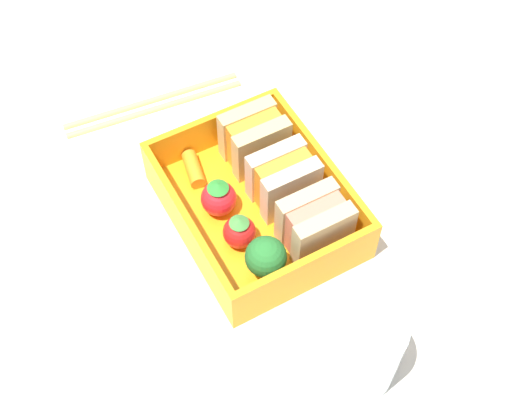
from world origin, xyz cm
name	(u,v)px	position (x,y,z in cm)	size (l,w,h in cm)	color
ground_plane	(256,222)	(0.00, 0.00, -1.00)	(120.00, 120.00, 2.00)	beige
bento_tray	(256,212)	(0.00, 0.00, 0.60)	(17.47, 13.84, 1.20)	orange
bento_rim	(256,196)	(0.00, 0.00, 3.14)	(17.47, 13.84, 3.88)	orange
sandwich_left	(254,139)	(-5.22, 2.71, 3.78)	(4.11, 5.42, 5.15)	tan
sandwich_center_left	(283,180)	(0.00, 2.71, 3.78)	(4.11, 5.42, 5.15)	#D7B48E
sandwich_center	(315,224)	(5.22, 2.71, 3.78)	(4.11, 5.42, 5.15)	tan
carrot_stick_far_left	(193,169)	(-6.16, -3.12, 1.89)	(1.37, 1.37, 3.57)	orange
strawberry_far_left	(219,198)	(-1.57, -2.84, 2.89)	(3.15, 3.15, 3.75)	red
strawberry_left	(239,231)	(2.25, -2.84, 2.74)	(2.85, 2.85, 3.45)	red
broccoli_floret	(266,257)	(6.04, -2.42, 3.75)	(3.45, 3.45, 4.38)	#92BD6A
chopstick_pair	(153,103)	(-16.67, -2.61, 0.35)	(3.76, 18.35, 0.70)	tan
drinking_glass	(363,350)	(16.51, -0.01, 4.00)	(5.57, 5.57, 8.00)	silver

